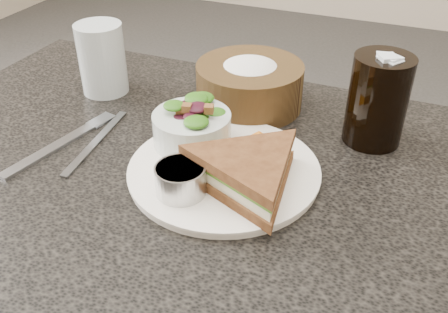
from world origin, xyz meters
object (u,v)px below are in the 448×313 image
dinner_plate (224,171)px  water_glass (102,59)px  sandwich (248,172)px  cola_glass (378,97)px  dressing_ramekin (181,180)px  salad_bowl (192,124)px  bread_basket (250,78)px

dinner_plate → water_glass: size_ratio=2.12×
sandwich → cola_glass: 0.24m
dinner_plate → cola_glass: (0.17, 0.17, 0.07)m
dinner_plate → cola_glass: 0.25m
dressing_ramekin → cola_glass: bearing=50.1°
salad_bowl → bread_basket: 0.17m
sandwich → bread_basket: (-0.08, 0.23, 0.01)m
bread_basket → cola_glass: cola_glass is taller
bread_basket → sandwich: bearing=-70.1°
sandwich → water_glass: 0.39m
cola_glass → bread_basket: bearing=171.5°
sandwich → dressing_ramekin: bearing=-128.0°
dinner_plate → cola_glass: bearing=44.6°
water_glass → salad_bowl: bearing=-26.7°
dinner_plate → cola_glass: cola_glass is taller
dressing_ramekin → cola_glass: 0.32m
sandwich → dinner_plate: bearing=170.1°
sandwich → water_glass: bearing=174.6°
dressing_ramekin → water_glass: 0.35m
dinner_plate → cola_glass: size_ratio=1.77×
dressing_ramekin → sandwich: bearing=29.0°
dressing_ramekin → cola_glass: cola_glass is taller
salad_bowl → cola_glass: cola_glass is taller
salad_bowl → bread_basket: size_ratio=0.64×
cola_glass → water_glass: (-0.47, -0.01, -0.01)m
sandwich → dressing_ramekin: (-0.08, -0.04, -0.01)m
dinner_plate → salad_bowl: bearing=148.9°
salad_bowl → sandwich: bearing=-31.8°
dinner_plate → bread_basket: size_ratio=1.46×
sandwich → cola_glass: size_ratio=1.27×
salad_bowl → cola_glass: (0.24, 0.13, 0.03)m
cola_glass → salad_bowl: bearing=-151.6°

